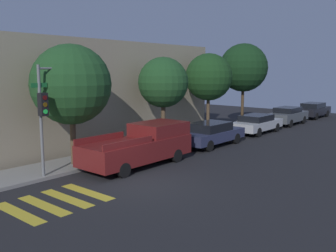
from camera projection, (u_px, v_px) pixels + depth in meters
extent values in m
plane|color=black|center=(139.00, 184.00, 14.45)|extent=(60.00, 60.00, 0.00)
cube|color=gray|center=(71.00, 164.00, 17.24)|extent=(26.00, 2.39, 0.14)
cube|color=gray|center=(17.00, 96.00, 19.74)|extent=(26.00, 6.00, 6.02)
cube|color=gold|center=(18.00, 213.00, 11.56)|extent=(0.45, 2.60, 0.00)
cube|color=gold|center=(44.00, 205.00, 12.22)|extent=(0.45, 2.60, 0.00)
cube|color=gold|center=(67.00, 198.00, 12.88)|extent=(0.45, 2.60, 0.00)
cube|color=gold|center=(87.00, 192.00, 13.54)|extent=(0.45, 2.60, 0.00)
cylinder|color=slate|center=(41.00, 123.00, 14.80)|extent=(0.12, 0.12, 4.59)
cube|color=black|center=(43.00, 104.00, 14.55)|extent=(0.30, 0.30, 0.90)
cylinder|color=#4C0C0C|center=(45.00, 98.00, 14.41)|extent=(0.18, 0.02, 0.18)
cylinder|color=#593D0A|center=(45.00, 105.00, 14.45)|extent=(0.18, 0.02, 0.18)
cylinder|color=#26E54C|center=(46.00, 112.00, 14.49)|extent=(0.18, 0.02, 0.18)
cube|color=#19662D|center=(39.00, 85.00, 14.58)|extent=(0.70, 0.02, 0.18)
cylinder|color=slate|center=(60.00, 68.00, 15.22)|extent=(1.95, 0.08, 0.08)
sphere|color=#F9E5B2|center=(80.00, 71.00, 15.97)|extent=(0.36, 0.36, 0.36)
cube|color=maroon|center=(137.00, 149.00, 17.17)|extent=(5.56, 2.08, 0.92)
cube|color=maroon|center=(159.00, 129.00, 18.20)|extent=(2.50, 1.92, 0.62)
cube|color=maroon|center=(100.00, 138.00, 16.61)|extent=(2.78, 0.08, 0.28)
cube|color=maroon|center=(129.00, 143.00, 15.44)|extent=(2.78, 0.08, 0.28)
cylinder|color=black|center=(148.00, 150.00, 19.14)|extent=(0.63, 0.22, 0.63)
cylinder|color=black|center=(177.00, 156.00, 17.92)|extent=(0.63, 0.22, 0.63)
cylinder|color=black|center=(94.00, 163.00, 16.54)|extent=(0.63, 0.22, 0.63)
cylinder|color=black|center=(124.00, 170.00, 15.33)|extent=(0.63, 0.22, 0.63)
cube|color=#2D3351|center=(211.00, 135.00, 21.80)|extent=(4.64, 1.85, 0.57)
cube|color=black|center=(210.00, 127.00, 21.64)|extent=(2.41, 1.63, 0.49)
cylinder|color=black|center=(213.00, 135.00, 23.46)|extent=(0.63, 0.22, 0.63)
cylinder|color=black|center=(236.00, 138.00, 22.40)|extent=(0.63, 0.22, 0.63)
cylinder|color=black|center=(185.00, 142.00, 21.29)|extent=(0.63, 0.22, 0.63)
cylinder|color=black|center=(209.00, 146.00, 20.23)|extent=(0.63, 0.22, 0.63)
cube|color=#B7BABF|center=(257.00, 125.00, 26.11)|extent=(4.54, 1.82, 0.56)
cube|color=black|center=(256.00, 118.00, 25.95)|extent=(2.36, 1.60, 0.42)
cylinder|color=black|center=(255.00, 125.00, 27.74)|extent=(0.63, 0.22, 0.63)
cylinder|color=black|center=(276.00, 127.00, 26.69)|extent=(0.63, 0.22, 0.63)
cylinder|color=black|center=(236.00, 130.00, 25.62)|extent=(0.63, 0.22, 0.63)
cylinder|color=black|center=(258.00, 132.00, 24.57)|extent=(0.63, 0.22, 0.63)
cube|color=#4C5156|center=(288.00, 116.00, 30.15)|extent=(4.37, 1.71, 0.69)
cube|color=black|center=(288.00, 110.00, 29.99)|extent=(2.27, 1.51, 0.41)
cylinder|color=black|center=(285.00, 118.00, 31.72)|extent=(0.63, 0.22, 0.63)
cylinder|color=black|center=(303.00, 120.00, 30.74)|extent=(0.63, 0.22, 0.63)
cylinder|color=black|center=(271.00, 122.00, 29.67)|extent=(0.63, 0.22, 0.63)
cylinder|color=black|center=(290.00, 123.00, 28.69)|extent=(0.63, 0.22, 0.63)
cube|color=black|center=(313.00, 111.00, 34.54)|extent=(4.68, 1.70, 0.62)
cube|color=black|center=(313.00, 105.00, 34.38)|extent=(2.44, 1.50, 0.44)
cylinder|color=black|center=(310.00, 112.00, 36.17)|extent=(0.63, 0.22, 0.63)
cylinder|color=black|center=(327.00, 113.00, 35.20)|extent=(0.63, 0.22, 0.63)
cylinder|color=black|center=(299.00, 115.00, 33.98)|extent=(0.63, 0.22, 0.63)
cylinder|color=black|center=(316.00, 116.00, 33.01)|extent=(0.63, 0.22, 0.63)
cylinder|color=brown|center=(73.00, 141.00, 16.94)|extent=(0.26, 0.26, 2.40)
sphere|color=#1E4721|center=(71.00, 84.00, 16.56)|extent=(3.57, 3.57, 3.57)
cylinder|color=brown|center=(163.00, 124.00, 21.62)|extent=(0.26, 0.26, 2.60)
sphere|color=#1E4721|center=(163.00, 82.00, 21.27)|extent=(2.88, 2.88, 2.88)
cylinder|color=brown|center=(208.00, 115.00, 25.06)|extent=(0.22, 0.22, 2.75)
sphere|color=#193D19|center=(209.00, 77.00, 24.68)|extent=(3.11, 3.11, 3.11)
cylinder|color=#4C3823|center=(242.00, 107.00, 28.52)|extent=(0.22, 0.22, 3.19)
sphere|color=#143316|center=(243.00, 68.00, 28.08)|extent=(3.61, 3.61, 3.61)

